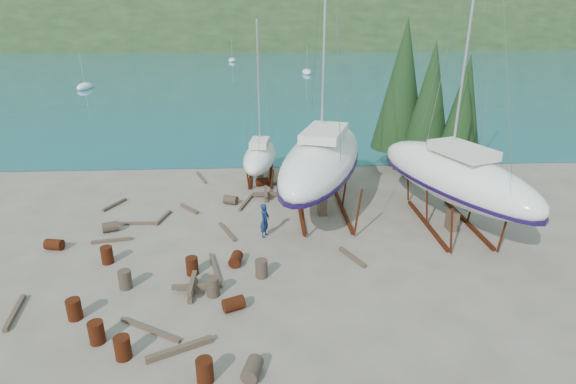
{
  "coord_description": "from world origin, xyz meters",
  "views": [
    {
      "loc": [
        0.59,
        -19.75,
        11.38
      ],
      "look_at": [
        1.81,
        3.0,
        2.52
      ],
      "focal_mm": 28.0,
      "sensor_mm": 36.0,
      "label": 1
    }
  ],
  "objects_px": {
    "large_sailboat_far": "(454,175)",
    "worker": "(265,220)",
    "large_sailboat_near": "(322,159)",
    "small_sailboat_shore": "(260,156)"
  },
  "relations": [
    {
      "from": "large_sailboat_far",
      "to": "worker",
      "type": "height_order",
      "value": "large_sailboat_far"
    },
    {
      "from": "worker",
      "to": "large_sailboat_near",
      "type": "bearing_deg",
      "value": -21.51
    },
    {
      "from": "small_sailboat_shore",
      "to": "large_sailboat_near",
      "type": "bearing_deg",
      "value": -48.87
    },
    {
      "from": "large_sailboat_near",
      "to": "small_sailboat_shore",
      "type": "height_order",
      "value": "large_sailboat_near"
    },
    {
      "from": "large_sailboat_far",
      "to": "large_sailboat_near",
      "type": "bearing_deg",
      "value": 140.04
    },
    {
      "from": "small_sailboat_shore",
      "to": "large_sailboat_far",
      "type": "bearing_deg",
      "value": -29.97
    },
    {
      "from": "worker",
      "to": "large_sailboat_far",
      "type": "bearing_deg",
      "value": -61.46
    },
    {
      "from": "large_sailboat_near",
      "to": "large_sailboat_far",
      "type": "distance_m",
      "value": 7.62
    },
    {
      "from": "small_sailboat_shore",
      "to": "worker",
      "type": "relative_size",
      "value": 5.79
    },
    {
      "from": "large_sailboat_far",
      "to": "small_sailboat_shore",
      "type": "relative_size",
      "value": 1.68
    }
  ]
}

